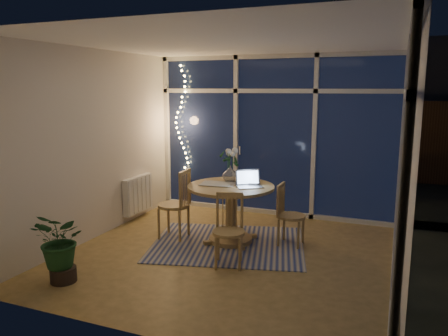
{
  "coord_description": "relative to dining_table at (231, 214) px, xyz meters",
  "views": [
    {
      "loc": [
        1.88,
        -4.88,
        2.07
      ],
      "look_at": [
        -0.19,
        0.25,
        1.06
      ],
      "focal_mm": 35.0,
      "sensor_mm": 36.0,
      "label": 1
    }
  ],
  "objects": [
    {
      "name": "laptop",
      "position": [
        0.27,
        -0.01,
        0.51
      ],
      "size": [
        0.42,
        0.41,
        0.24
      ],
      "primitive_type": null,
      "rotation": [
        0.0,
        0.0,
        0.57
      ],
      "color": "silver",
      "rests_on": "dining_table"
    },
    {
      "name": "floor",
      "position": [
        0.16,
        -0.43,
        -0.4
      ],
      "size": [
        4.0,
        4.0,
        0.0
      ],
      "primitive_type": "plane",
      "color": "olive",
      "rests_on": "ground"
    },
    {
      "name": "newspapers",
      "position": [
        -0.19,
        0.0,
        0.4
      ],
      "size": [
        0.49,
        0.42,
        0.01
      ],
      "primitive_type": "cube",
      "rotation": [
        0.0,
        0.0,
        0.31
      ],
      "color": "silver",
      "rests_on": "dining_table"
    },
    {
      "name": "chair_left",
      "position": [
        -0.8,
        -0.13,
        0.1
      ],
      "size": [
        0.49,
        0.49,
        0.99
      ],
      "primitive_type": "cube",
      "rotation": [
        0.0,
        0.0,
        -1.5
      ],
      "color": "olive",
      "rests_on": "floor"
    },
    {
      "name": "ceiling",
      "position": [
        0.16,
        -0.43,
        2.2
      ],
      "size": [
        4.0,
        4.0,
        0.0
      ],
      "primitive_type": "plane",
      "color": "white",
      "rests_on": "wall_back"
    },
    {
      "name": "wall_front",
      "position": [
        0.16,
        -2.43,
        0.9
      ],
      "size": [
        4.0,
        0.04,
        2.6
      ],
      "primitive_type": "cube",
      "color": "silver",
      "rests_on": "floor"
    },
    {
      "name": "phone",
      "position": [
        0.16,
        -0.07,
        0.4
      ],
      "size": [
        0.11,
        0.06,
        0.01
      ],
      "primitive_type": "cube",
      "rotation": [
        0.0,
        0.0,
        -0.08
      ],
      "color": "black",
      "rests_on": "dining_table"
    },
    {
      "name": "chair_right",
      "position": [
        0.79,
        0.19,
        0.03
      ],
      "size": [
        0.4,
        0.4,
        0.84
      ],
      "primitive_type": "cube",
      "rotation": [
        0.0,
        0.0,
        1.54
      ],
      "color": "olive",
      "rests_on": "floor"
    },
    {
      "name": "radiator",
      "position": [
        -1.78,
        0.47,
        0.0
      ],
      "size": [
        0.1,
        0.7,
        0.58
      ],
      "primitive_type": "cube",
      "color": "white",
      "rests_on": "wall_left"
    },
    {
      "name": "potted_plant",
      "position": [
        -1.24,
        -1.84,
        -0.02
      ],
      "size": [
        0.63,
        0.57,
        0.76
      ],
      "primitive_type": "imported",
      "rotation": [
        0.0,
        0.0,
        -0.21
      ],
      "color": "#184320",
      "rests_on": "floor"
    },
    {
      "name": "garden_patio",
      "position": [
        0.66,
        4.57,
        -0.46
      ],
      "size": [
        12.0,
        6.0,
        0.1
      ],
      "primitive_type": "cube",
      "color": "black",
      "rests_on": "ground"
    },
    {
      "name": "bowl",
      "position": [
        0.27,
        0.15,
        0.42
      ],
      "size": [
        0.19,
        0.19,
        0.04
      ],
      "primitive_type": "imported",
      "rotation": [
        0.0,
        0.0,
        0.25
      ],
      "color": "silver",
      "rests_on": "dining_table"
    },
    {
      "name": "rug",
      "position": [
        0.0,
        -0.1,
        -0.39
      ],
      "size": [
        2.33,
        2.05,
        0.01
      ],
      "primitive_type": "cube",
      "rotation": [
        0.0,
        0.0,
        0.25
      ],
      "color": "beige",
      "rests_on": "floor"
    },
    {
      "name": "dining_table",
      "position": [
        0.0,
        0.0,
        0.0
      ],
      "size": [
        1.42,
        1.42,
        0.79
      ],
      "primitive_type": "cylinder",
      "rotation": [
        0.0,
        0.0,
        0.25
      ],
      "color": "olive",
      "rests_on": "floor"
    },
    {
      "name": "garden_shrubs",
      "position": [
        -0.64,
        2.97,
        0.05
      ],
      "size": [
        0.9,
        0.9,
        0.9
      ],
      "primitive_type": "sphere",
      "color": "black",
      "rests_on": "ground"
    },
    {
      "name": "wall_left",
      "position": [
        -1.84,
        -0.43,
        0.9
      ],
      "size": [
        0.04,
        4.0,
        2.6
      ],
      "primitive_type": "cube",
      "color": "silver",
      "rests_on": "floor"
    },
    {
      "name": "fairy_lights",
      "position": [
        -1.49,
        1.45,
        1.13
      ],
      "size": [
        0.24,
        0.1,
        1.85
      ],
      "primitive_type": null,
      "color": "#E7C05C",
      "rests_on": "window_wall_back"
    },
    {
      "name": "window_wall_back",
      "position": [
        0.16,
        1.53,
        0.9
      ],
      "size": [
        4.0,
        0.1,
        2.6
      ],
      "primitive_type": "cube",
      "color": "silver",
      "rests_on": "floor"
    },
    {
      "name": "chair_front",
      "position": [
        0.27,
        -0.77,
        0.04
      ],
      "size": [
        0.5,
        0.5,
        0.87
      ],
      "primitive_type": "cube",
      "rotation": [
        0.0,
        0.0,
        0.3
      ],
      "color": "olive",
      "rests_on": "floor"
    },
    {
      "name": "wall_back",
      "position": [
        0.16,
        1.57,
        0.9
      ],
      "size": [
        4.0,
        0.04,
        2.6
      ],
      "primitive_type": "cube",
      "color": "silver",
      "rests_on": "floor"
    },
    {
      "name": "window_wall_right",
      "position": [
        2.12,
        -0.43,
        0.9
      ],
      "size": [
        0.1,
        4.0,
        2.6
      ],
      "primitive_type": "cube",
      "color": "silver",
      "rests_on": "floor"
    },
    {
      "name": "flower_vase",
      "position": [
        -0.1,
        0.23,
        0.5
      ],
      "size": [
        0.25,
        0.25,
        0.21
      ],
      "primitive_type": "imported",
      "rotation": [
        0.0,
        0.0,
        0.25
      ],
      "color": "white",
      "rests_on": "dining_table"
    },
    {
      "name": "wall_right",
      "position": [
        2.16,
        -0.43,
        0.9
      ],
      "size": [
        0.04,
        4.0,
        2.6
      ],
      "primitive_type": "cube",
      "color": "silver",
      "rests_on": "floor"
    },
    {
      "name": "neighbour_roof",
      "position": [
        0.46,
        8.07,
        1.8
      ],
      "size": [
        7.0,
        3.0,
        2.2
      ],
      "primitive_type": "cube",
      "color": "#35383F",
      "rests_on": "ground"
    },
    {
      "name": "garden_fence",
      "position": [
        0.16,
        5.07,
        0.5
      ],
      "size": [
        11.0,
        0.08,
        1.8
      ],
      "primitive_type": "cube",
      "color": "#3B2515",
      "rests_on": "ground"
    }
  ]
}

